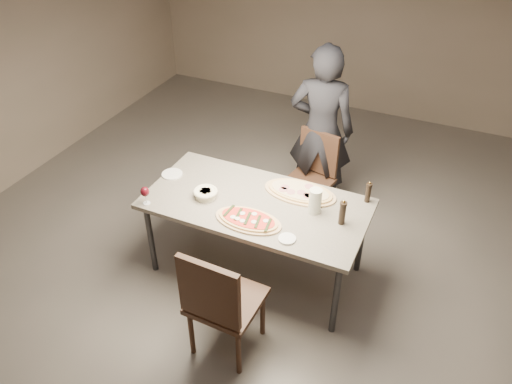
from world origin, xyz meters
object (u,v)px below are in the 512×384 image
at_px(pepper_mill_left, 368,192).
at_px(diner, 321,130).
at_px(ham_pizza, 300,192).
at_px(chair_near, 219,300).
at_px(zucchini_pizza, 248,220).
at_px(dining_table, 256,208).
at_px(bread_basket, 206,193).
at_px(carafe, 315,201).
at_px(chair_far, 312,172).

xyz_separation_m(pepper_mill_left, diner, (-0.66, 0.79, 0.01)).
distance_m(ham_pizza, pepper_mill_left, 0.55).
xyz_separation_m(pepper_mill_left, chair_near, (-0.68, -1.28, -0.28)).
bearing_deg(zucchini_pizza, dining_table, 106.24).
xyz_separation_m(bread_basket, diner, (0.56, 1.28, 0.06)).
xyz_separation_m(ham_pizza, carafe, (0.19, -0.18, 0.09)).
bearing_deg(chair_far, dining_table, 91.82).
bearing_deg(zucchini_pizza, bread_basket, 168.10).
bearing_deg(ham_pizza, dining_table, -157.71).
bearing_deg(diner, chair_near, 80.00).
height_order(ham_pizza, pepper_mill_left, pepper_mill_left).
bearing_deg(bread_basket, zucchini_pizza, -17.44).
bearing_deg(ham_pizza, diner, 77.37).
relative_size(dining_table, ham_pizza, 2.94).
xyz_separation_m(bread_basket, carafe, (0.87, 0.18, 0.06)).
height_order(dining_table, ham_pizza, ham_pizza).
relative_size(zucchini_pizza, diner, 0.31).
relative_size(ham_pizza, chair_far, 0.68).
relative_size(ham_pizza, carafe, 2.94).
bearing_deg(chair_near, dining_table, 100.29).
relative_size(zucchini_pizza, chair_near, 0.54).
xyz_separation_m(ham_pizza, bread_basket, (-0.68, -0.37, 0.03)).
xyz_separation_m(bread_basket, chair_near, (0.53, -0.79, -0.23)).
height_order(dining_table, pepper_mill_left, pepper_mill_left).
distance_m(zucchini_pizza, carafe, 0.54).
distance_m(dining_table, ham_pizza, 0.39).
xyz_separation_m(ham_pizza, chair_near, (-0.15, -1.16, -0.20)).
height_order(pepper_mill_left, chair_near, chair_near).
distance_m(pepper_mill_left, carafe, 0.46).
relative_size(zucchini_pizza, bread_basket, 2.71).
distance_m(dining_table, diner, 1.19).
xyz_separation_m(bread_basket, pepper_mill_left, (1.21, 0.49, 0.05)).
bearing_deg(dining_table, pepper_mill_left, 25.05).
distance_m(ham_pizza, carafe, 0.28).
bearing_deg(diner, bread_basket, 57.08).
height_order(zucchini_pizza, ham_pizza, zucchini_pizza).
bearing_deg(dining_table, chair_near, -81.66).
xyz_separation_m(pepper_mill_left, carafe, (-0.34, -0.30, 0.01)).
distance_m(dining_table, bread_basket, 0.43).
bearing_deg(chair_near, carafe, 72.88).
bearing_deg(chair_far, chair_near, 100.41).
bearing_deg(ham_pizza, chair_far, 79.21).
xyz_separation_m(bread_basket, chair_far, (0.56, 1.07, -0.29)).
height_order(zucchini_pizza, pepper_mill_left, pepper_mill_left).
height_order(bread_basket, diner, diner).
xyz_separation_m(ham_pizza, chair_far, (-0.12, 0.70, -0.26)).
bearing_deg(diner, pepper_mill_left, 120.47).
distance_m(zucchini_pizza, pepper_mill_left, 0.99).
height_order(carafe, chair_near, chair_near).
bearing_deg(bread_basket, chair_near, -56.00).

